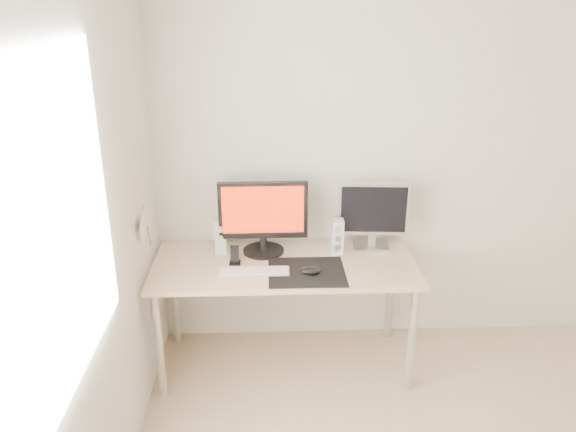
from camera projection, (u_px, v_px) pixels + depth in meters
name	position (u px, v px, depth m)	size (l,w,h in m)	color
wall_back	(427.00, 162.00, 3.61)	(3.50, 3.50, 0.00)	white
wall_left	(58.00, 306.00, 1.91)	(3.50, 3.50, 0.00)	white
window_pane	(50.00, 239.00, 1.82)	(1.30, 1.30, 0.00)	white
mousepad	(307.00, 272.00, 3.30)	(0.45, 0.40, 0.00)	black
mouse	(311.00, 271.00, 3.26)	(0.12, 0.07, 0.04)	black
desk	(285.00, 274.00, 3.45)	(1.60, 0.70, 0.73)	#D1B587
main_monitor	(263.00, 215.00, 3.46)	(0.55, 0.26, 0.47)	black
second_monitor	(373.00, 212.00, 3.54)	(0.45, 0.18, 0.43)	#B1B0B3
speaker_left	(221.00, 236.00, 3.52)	(0.07, 0.09, 0.22)	silver
speaker_right	(337.00, 236.00, 3.52)	(0.07, 0.09, 0.22)	white
keyboard	(254.00, 271.00, 3.29)	(0.42, 0.13, 0.02)	silver
phone_dock	(235.00, 258.00, 3.39)	(0.07, 0.06, 0.12)	black
pennant	(145.00, 225.00, 3.14)	(0.01, 0.23, 0.29)	#A57F54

